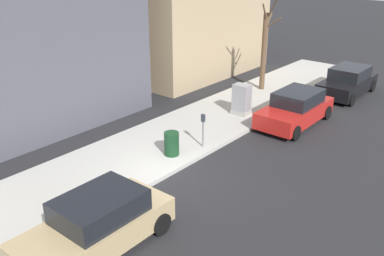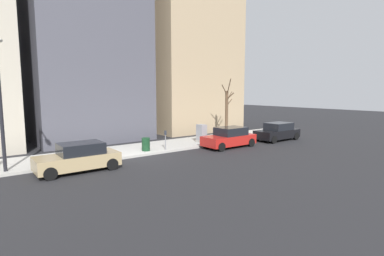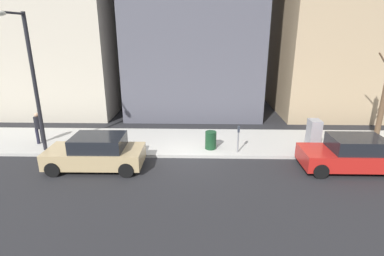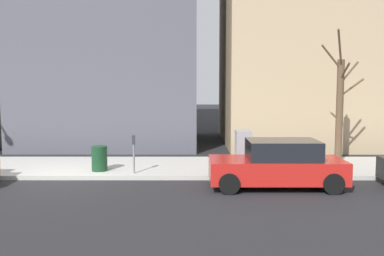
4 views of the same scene
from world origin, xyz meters
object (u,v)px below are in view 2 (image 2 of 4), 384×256
Objects in this scene: parked_car_red at (229,138)px; parking_meter at (165,138)px; utility_box at (202,134)px; streetlamp at (0,96)px; parked_car_tan at (79,158)px; parked_car_black at (277,132)px; trash_bin at (146,144)px; office_tower_left at (184,48)px; bare_tree at (227,111)px.

parking_meter is (1.49, 4.76, 0.24)m from parked_car_red.
utility_box is 13.97m from streetlamp.
parked_car_tan is at bearing 103.99° from parking_meter.
parked_car_tan reaches higher than parking_meter.
trash_bin is (2.14, 11.64, -0.14)m from parked_car_black.
parked_car_red is 0.23× the size of office_tower_left.
bare_tree is (2.30, -17.54, -1.61)m from streetlamp.
parked_car_red is at bearing -107.36° from parking_meter.
parking_meter is 0.08× the size of office_tower_left.
parked_car_black and parked_car_red have the same top height.
streetlamp is (-0.17, 9.63, 3.04)m from parking_meter.
parking_meter is at bearing -108.96° from trash_bin.
parking_meter is at bearing 72.60° from parked_car_red.
parked_car_tan is at bearing 103.30° from utility_box.
parked_car_tan is at bearing -114.21° from streetlamp.
parked_car_red is at bearing 138.94° from bare_tree.
streetlamp reaches higher than utility_box.
parked_car_black is 14.20m from office_tower_left.
office_tower_left is (11.36, -15.00, 8.23)m from parked_car_tan.
office_tower_left is (9.92, -18.19, 4.95)m from streetlamp.
office_tower_left reaches higher than bare_tree.
parked_car_black is 2.94× the size of utility_box.
office_tower_left is at bearing -18.73° from parked_car_red.
parked_car_red is at bearing -107.71° from trash_bin.
utility_box is 12.91m from office_tower_left.
utility_box is at bearing -77.82° from parking_meter.
bare_tree reaches higher than parking_meter.
streetlamp is at bearing 118.61° from office_tower_left.
parked_car_red is 0.65× the size of streetlamp.
bare_tree is at bearing -75.90° from parked_car_tan.
parked_car_black is 1.00× the size of parked_car_red.
streetlamp reaches higher than parked_car_tan.
parked_car_black is 20.28m from streetlamp.
streetlamp is (-1.02, 13.57, 3.17)m from utility_box.
parked_car_black is at bearing -99.28° from parking_meter.
trash_bin is at bearing 72.25° from parked_car_red.
parked_car_red is 2.94× the size of utility_box.
parked_car_tan is at bearing 104.58° from bare_tree.
trash_bin is at bearing 133.29° from office_tower_left.
bare_tree is at bearing -41.10° from parked_car_red.
parking_meter is (1.60, -6.43, 0.24)m from parked_car_tan.
parked_car_tan is (-0.11, 11.20, 0.00)m from parked_car_red.
utility_box reaches higher than parked_car_red.
utility_box is 1.59× the size of trash_bin.
parked_car_red reaches higher than trash_bin.
trash_bin is 0.05× the size of office_tower_left.
parked_car_tan is 5.52m from trash_bin.
office_tower_left is (9.30, -9.88, 8.37)m from trash_bin.
parking_meter is 1.44m from trash_bin.
streetlamp is (1.32, 14.39, 3.28)m from parked_car_red.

